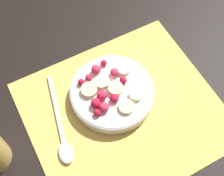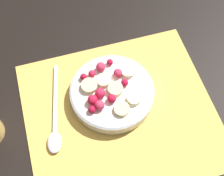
# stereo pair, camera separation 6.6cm
# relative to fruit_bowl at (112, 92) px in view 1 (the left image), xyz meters

# --- Properties ---
(ground_plane) EXTENTS (3.00, 3.00, 0.00)m
(ground_plane) POSITION_rel_fruit_bowl_xyz_m (0.01, -0.04, -0.02)
(ground_plane) COLOR black
(placemat) EXTENTS (0.40, 0.36, 0.01)m
(placemat) POSITION_rel_fruit_bowl_xyz_m (0.01, -0.04, -0.02)
(placemat) COLOR #E0B251
(placemat) RESTS_ON ground_plane
(fruit_bowl) EXTENTS (0.18, 0.18, 0.05)m
(fruit_bowl) POSITION_rel_fruit_bowl_xyz_m (0.00, 0.00, 0.00)
(fruit_bowl) COLOR silver
(fruit_bowl) RESTS_ON placemat
(spoon) EXTENTS (0.06, 0.21, 0.01)m
(spoon) POSITION_rel_fruit_bowl_xyz_m (-0.13, -0.04, -0.02)
(spoon) COLOR silver
(spoon) RESTS_ON placemat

